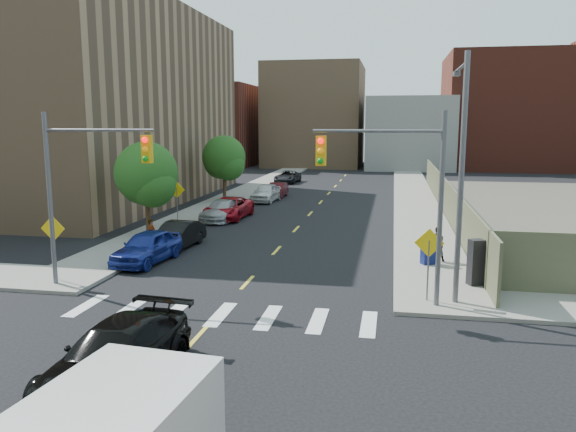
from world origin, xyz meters
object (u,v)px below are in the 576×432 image
at_px(parked_car_silver, 222,210).
at_px(parked_car_maroon, 277,190).
at_px(pedestrian_west, 152,234).
at_px(parked_car_blue, 147,247).
at_px(parked_car_red, 229,208).
at_px(mailbox, 428,250).
at_px(pedestrian_east, 437,244).
at_px(parked_car_black, 177,235).
at_px(black_sedan, 117,355).
at_px(parked_car_white, 266,193).
at_px(payphone, 476,262).
at_px(parked_car_grey, 288,177).

height_order(parked_car_silver, parked_car_maroon, parked_car_silver).
bearing_deg(pedestrian_west, parked_car_silver, -1.17).
height_order(parked_car_blue, parked_car_red, parked_car_blue).
distance_m(parked_car_blue, parked_car_silver, 11.91).
bearing_deg(parked_car_red, pedestrian_west, -93.66).
distance_m(parked_car_blue, mailbox, 13.13).
bearing_deg(parked_car_red, pedestrian_east, -35.77).
distance_m(parked_car_black, parked_car_silver, 8.68).
distance_m(parked_car_maroon, pedestrian_east, 24.96).
relative_size(parked_car_black, mailbox, 3.05).
relative_size(parked_car_blue, parked_car_silver, 0.95).
bearing_deg(black_sedan, parked_car_white, 101.34).
distance_m(mailbox, payphone, 3.48).
bearing_deg(pedestrian_east, pedestrian_west, -14.46).
height_order(parked_car_grey, mailbox, mailbox).
height_order(parked_car_white, mailbox, mailbox).
xyz_separation_m(pedestrian_west, pedestrian_east, (14.26, -0.07, 0.05)).
bearing_deg(payphone, parked_car_black, 138.76).
height_order(parked_car_blue, pedestrian_east, pedestrian_east).
bearing_deg(mailbox, black_sedan, -146.93).
bearing_deg(parked_car_black, payphone, -12.58).
distance_m(parked_car_blue, pedestrian_east, 13.65).
distance_m(parked_car_red, black_sedan, 24.79).
bearing_deg(parked_car_grey, payphone, -64.58).
relative_size(parked_car_red, black_sedan, 0.98).
bearing_deg(parked_car_black, parked_car_silver, 96.86).
relative_size(parked_car_white, payphone, 2.40).
distance_m(parked_car_grey, payphone, 40.21).
bearing_deg(payphone, parked_car_silver, 114.43).
xyz_separation_m(black_sedan, pedestrian_west, (-5.38, 14.17, 0.14)).
bearing_deg(parked_car_white, payphone, -54.26).
distance_m(parked_car_white, black_sedan, 33.23).
relative_size(parked_car_grey, pedestrian_west, 3.10).
bearing_deg(payphone, parked_car_grey, 88.16).
relative_size(parked_car_white, mailbox, 3.21).
bearing_deg(black_sedan, parked_car_grey, 100.55).
height_order(parked_car_black, pedestrian_west, pedestrian_west).
relative_size(parked_car_black, parked_car_maroon, 1.09).
height_order(parked_car_white, black_sedan, black_sedan).
relative_size(parked_car_white, parked_car_maroon, 1.15).
relative_size(parked_car_black, parked_car_grey, 0.89).
height_order(parked_car_red, parked_car_silver, parked_car_red).
bearing_deg(parked_car_grey, parked_car_silver, -86.02).
relative_size(parked_car_blue, parked_car_black, 1.07).
height_order(mailbox, pedestrian_east, pedestrian_east).
xyz_separation_m(parked_car_silver, black_sedan, (4.58, -23.75, 0.09)).
height_order(parked_car_black, payphone, payphone).
relative_size(parked_car_red, parked_car_grey, 1.10).
distance_m(parked_car_red, pedestrian_west, 10.30).
xyz_separation_m(parked_car_black, parked_car_silver, (-0.23, 8.68, -0.01)).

